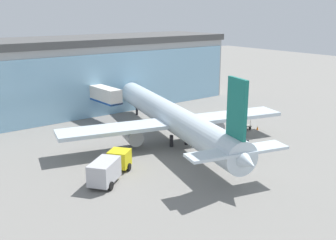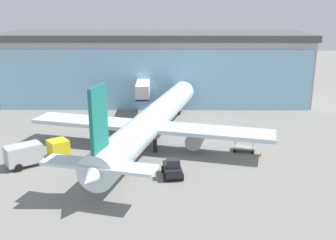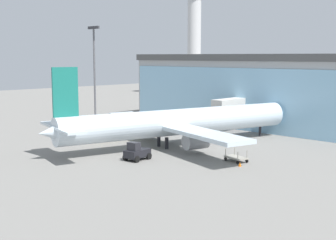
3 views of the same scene
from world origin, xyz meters
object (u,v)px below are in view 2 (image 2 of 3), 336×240
at_px(pushback_tug, 172,169).
at_px(safety_cone_nose, 165,164).
at_px(jet_bridge, 144,87).
at_px(safety_cone_wingtip, 261,154).
at_px(catering_truck, 35,152).
at_px(baggage_cart, 244,148).
at_px(airplane, 152,122).

height_order(pushback_tug, safety_cone_nose, pushback_tug).
height_order(jet_bridge, safety_cone_wingtip, jet_bridge).
distance_m(catering_truck, safety_cone_wingtip, 27.41).
height_order(catering_truck, baggage_cart, catering_truck).
bearing_deg(pushback_tug, baggage_cart, -56.38).
distance_m(baggage_cart, pushback_tug, 12.15).
height_order(catering_truck, safety_cone_nose, catering_truck).
bearing_deg(catering_truck, jet_bridge, 27.80).
bearing_deg(safety_cone_wingtip, airplane, 167.10).
relative_size(pushback_tug, safety_cone_wingtip, 6.25).
bearing_deg(safety_cone_nose, safety_cone_wingtip, 17.78).
relative_size(airplane, safety_cone_wingtip, 71.74).
relative_size(airplane, pushback_tug, 11.49).
height_order(jet_bridge, pushback_tug, jet_bridge).
relative_size(jet_bridge, catering_truck, 1.82).
distance_m(baggage_cart, safety_cone_nose, 11.28).
bearing_deg(jet_bridge, baggage_cart, -146.27).
height_order(catering_truck, safety_cone_wingtip, catering_truck).
bearing_deg(jet_bridge, airplane, -174.56).
height_order(baggage_cart, safety_cone_wingtip, baggage_cart).
relative_size(jet_bridge, airplane, 0.33).
height_order(airplane, safety_cone_wingtip, airplane).
relative_size(jet_bridge, baggage_cart, 4.21).
bearing_deg(airplane, safety_cone_nose, -150.19).
bearing_deg(safety_cone_nose, baggage_cart, 28.63).
bearing_deg(jet_bridge, catering_truck, 153.54).
distance_m(safety_cone_nose, safety_cone_wingtip, 12.34).
bearing_deg(catering_truck, pushback_tug, -49.89).
bearing_deg(pushback_tug, catering_truck, 70.67).
relative_size(airplane, baggage_cart, 12.93).
bearing_deg(airplane, safety_cone_wingtip, -90.17).
bearing_deg(pushback_tug, airplane, 8.75).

